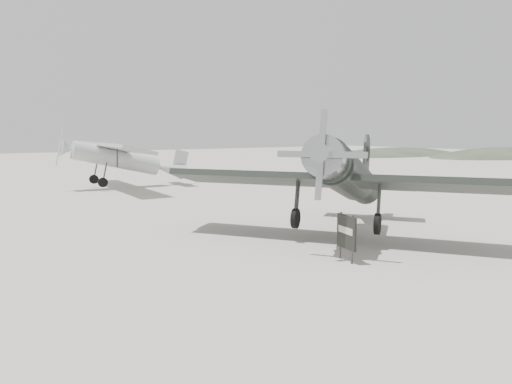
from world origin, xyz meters
TOP-DOWN VIEW (x-y plane):
  - ground at (0.00, 0.00)m, footprint 160.00×160.00m
  - hill_east_north at (60.00, 28.00)m, footprint 36.00×18.00m
  - hill_northeast at (50.00, 40.00)m, footprint 32.00×16.00m
  - lowwing_monoplane at (0.77, 0.82)m, footprint 9.95×11.24m
  - highwing_monoplane at (-0.89, 19.93)m, footprint 8.48×11.96m
  - sign_board at (-2.01, -2.00)m, footprint 0.28×0.95m

SIDE VIEW (x-z plane):
  - ground at x=0.00m, z-range 0.00..0.00m
  - hill_east_north at x=60.00m, z-range -3.00..3.00m
  - hill_northeast at x=50.00m, z-range -2.60..2.60m
  - sign_board at x=-2.01m, z-range 0.14..1.52m
  - lowwing_monoplane at x=0.77m, z-range 0.11..4.07m
  - highwing_monoplane at x=-0.89m, z-range 0.43..3.82m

